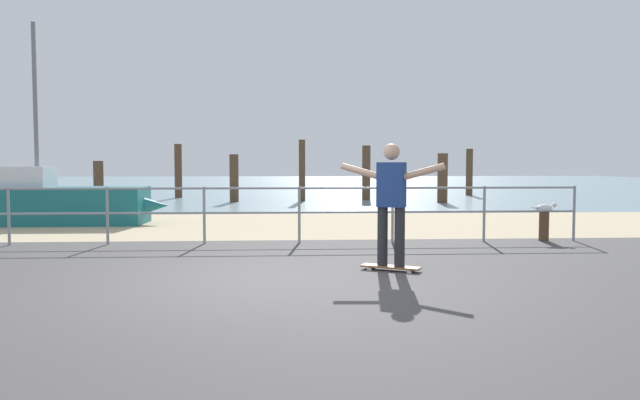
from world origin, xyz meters
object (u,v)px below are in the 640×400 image
(skateboard, at_px, (391,267))
(seagull, at_px, (545,208))
(skateboarder, at_px, (391,197))
(bollard_short, at_px, (544,227))
(sailboat, at_px, (58,203))

(skateboard, xyz_separation_m, seagull, (3.43, 2.96, 0.57))
(skateboarder, relative_size, seagull, 3.39)
(skateboarder, xyz_separation_m, seagull, (3.43, 2.96, -0.38))
(seagull, bearing_deg, skateboard, -139.22)
(skateboard, bearing_deg, bollard_short, 40.91)
(skateboarder, distance_m, seagull, 4.55)
(sailboat, distance_m, skateboarder, 9.57)
(sailboat, xyz_separation_m, skateboard, (6.81, -6.71, -0.45))
(sailboat, bearing_deg, seagull, -20.10)
(sailboat, relative_size, skateboarder, 3.00)
(skateboard, distance_m, bollard_short, 4.52)
(bollard_short, bearing_deg, sailboat, 159.87)
(skateboard, bearing_deg, skateboarder, -143.13)
(sailboat, xyz_separation_m, skateboarder, (6.81, -6.71, 0.50))
(skateboarder, height_order, seagull, skateboarder)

